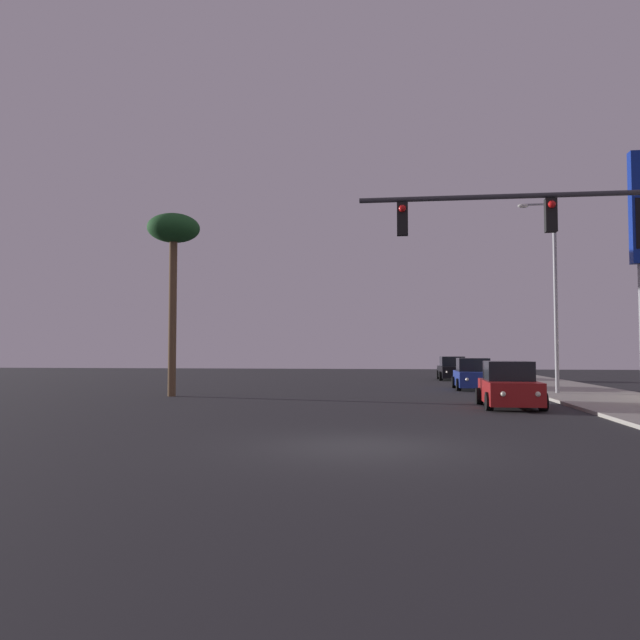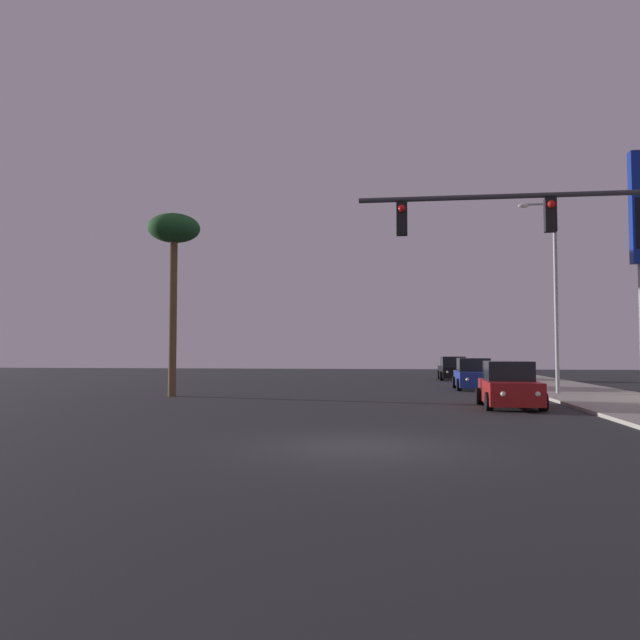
% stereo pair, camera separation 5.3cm
% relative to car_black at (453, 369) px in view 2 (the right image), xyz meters
% --- Properties ---
extents(ground_plane, '(120.00, 120.00, 0.00)m').
position_rel_car_black_xyz_m(ground_plane, '(-4.65, -32.38, -0.76)').
color(ground_plane, '#28282B').
extents(car_black, '(2.04, 4.33, 1.68)m').
position_rel_car_black_xyz_m(car_black, '(0.00, 0.00, 0.00)').
color(car_black, black).
rests_on(car_black, ground).
extents(car_blue, '(2.04, 4.32, 1.68)m').
position_rel_car_black_xyz_m(car_blue, '(0.13, -11.43, 0.00)').
color(car_blue, navy).
rests_on(car_blue, ground).
extents(car_red, '(2.04, 4.33, 1.68)m').
position_rel_car_black_xyz_m(car_red, '(0.13, -22.31, 0.00)').
color(car_red, maroon).
rests_on(car_red, ground).
extents(traffic_light_mast, '(7.97, 0.36, 6.50)m').
position_rel_car_black_xyz_m(traffic_light_mast, '(0.65, -28.67, 4.00)').
color(traffic_light_mast, '#38383D').
rests_on(traffic_light_mast, sidewalk_right).
extents(street_lamp, '(1.74, 0.24, 9.00)m').
position_rel_car_black_xyz_m(street_lamp, '(3.31, -15.70, 4.36)').
color(street_lamp, '#99999E').
rests_on(street_lamp, sidewalk_right).
extents(palm_tree_near, '(2.40, 2.40, 8.39)m').
position_rel_car_black_xyz_m(palm_tree_near, '(-14.11, -18.38, 6.51)').
color(palm_tree_near, brown).
rests_on(palm_tree_near, ground).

